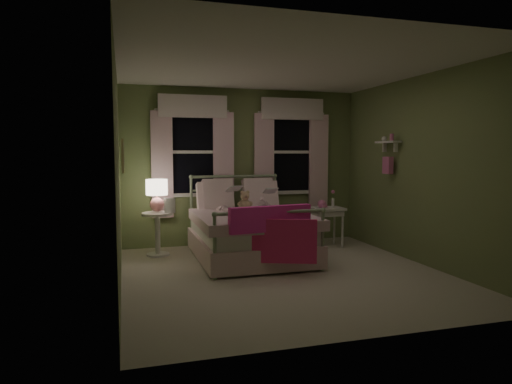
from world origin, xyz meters
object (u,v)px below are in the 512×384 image
object	(u,v)px
child_right	(259,192)
bed	(249,232)
teddy_bear	(245,202)
table_lamp	(157,192)
nightstand_left	(158,228)
child_left	(224,190)
nightstand_right	(327,214)

from	to	relation	value
child_right	bed	bearing A→B (deg)	51.37
teddy_bear	bed	bearing A→B (deg)	-90.00
bed	table_lamp	bearing A→B (deg)	157.61
teddy_bear	nightstand_left	distance (m)	1.36
bed	nightstand_left	size ratio (longest dim) A/B	3.13
child_left	nightstand_right	xyz separation A→B (m)	(1.71, -0.04, -0.42)
table_lamp	nightstand_right	world-z (taller)	table_lamp
nightstand_right	child_right	bearing A→B (deg)	178.18
teddy_bear	nightstand_left	size ratio (longest dim) A/B	0.48
child_left	child_right	xyz separation A→B (m)	(0.56, 0.00, -0.04)
bed	child_right	size ratio (longest dim) A/B	2.82
bed	nightstand_left	distance (m)	1.38
table_lamp	nightstand_right	distance (m)	2.74
teddy_bear	nightstand_right	size ratio (longest dim) A/B	0.49
child_right	table_lamp	size ratio (longest dim) A/B	1.50
child_left	child_right	size ratio (longest dim) A/B	1.10
child_right	nightstand_right	size ratio (longest dim) A/B	1.13
child_right	teddy_bear	world-z (taller)	child_right
table_lamp	teddy_bear	bearing A→B (deg)	-11.66
teddy_bear	table_lamp	size ratio (longest dim) A/B	0.65
child_right	teddy_bear	bearing A→B (deg)	24.47
bed	nightstand_right	bearing A→B (deg)	15.10
nightstand_right	bed	bearing A→B (deg)	-164.90
nightstand_left	table_lamp	xyz separation A→B (m)	(0.00, 0.00, 0.54)
child_left	nightstand_left	bearing A→B (deg)	-8.22
bed	table_lamp	xyz separation A→B (m)	(-1.28, 0.53, 0.57)
bed	nightstand_left	world-z (taller)	bed
bed	table_lamp	size ratio (longest dim) A/B	4.22
bed	table_lamp	distance (m)	1.50
child_left	nightstand_right	distance (m)	1.76
child_left	child_right	bearing A→B (deg)	177.81
child_right	nightstand_right	world-z (taller)	child_right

